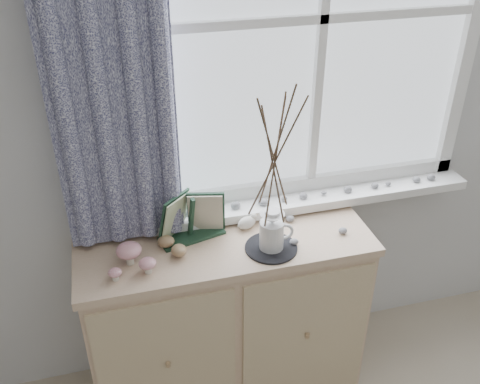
{
  "coord_description": "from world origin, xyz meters",
  "views": [
    {
      "loc": [
        -0.54,
        0.05,
        2.14
      ],
      "look_at": [
        -0.1,
        1.7,
        1.1
      ],
      "focal_mm": 40.0,
      "sensor_mm": 36.0,
      "label": 1
    }
  ],
  "objects_px": {
    "twig_pitcher": "(275,155)",
    "botanical_book": "(192,219)",
    "toadstool_cluster": "(131,256)",
    "sideboard": "(227,318)"
  },
  "relations": [
    {
      "from": "twig_pitcher",
      "to": "botanical_book",
      "type": "bearing_deg",
      "value": 165.53
    },
    {
      "from": "toadstool_cluster",
      "to": "twig_pitcher",
      "type": "distance_m",
      "value": 0.65
    },
    {
      "from": "sideboard",
      "to": "botanical_book",
      "type": "bearing_deg",
      "value": 165.45
    },
    {
      "from": "sideboard",
      "to": "twig_pitcher",
      "type": "relative_size",
      "value": 1.65
    },
    {
      "from": "toadstool_cluster",
      "to": "twig_pitcher",
      "type": "height_order",
      "value": "twig_pitcher"
    },
    {
      "from": "sideboard",
      "to": "botanical_book",
      "type": "relative_size",
      "value": 3.95
    },
    {
      "from": "toadstool_cluster",
      "to": "twig_pitcher",
      "type": "relative_size",
      "value": 0.25
    },
    {
      "from": "toadstool_cluster",
      "to": "sideboard",
      "type": "bearing_deg",
      "value": 10.79
    },
    {
      "from": "sideboard",
      "to": "toadstool_cluster",
      "type": "bearing_deg",
      "value": -169.21
    },
    {
      "from": "twig_pitcher",
      "to": "sideboard",
      "type": "bearing_deg",
      "value": 159.1
    }
  ]
}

